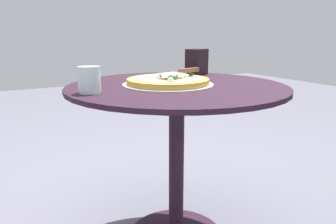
% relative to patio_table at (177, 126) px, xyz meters
% --- Properties ---
extents(patio_table, '(0.93, 0.93, 0.75)m').
position_rel_patio_table_xyz_m(patio_table, '(0.00, 0.00, 0.00)').
color(patio_table, black).
rests_on(patio_table, ground).
extents(pizza_on_tray, '(0.39, 0.39, 0.05)m').
position_rel_patio_table_xyz_m(pizza_on_tray, '(-0.01, -0.03, 0.20)').
color(pizza_on_tray, silver).
rests_on(pizza_on_tray, patio_table).
extents(pizza_server, '(0.10, 0.22, 0.02)m').
position_rel_patio_table_xyz_m(pizza_server, '(0.00, 0.02, 0.24)').
color(pizza_server, silver).
rests_on(pizza_server, pizza_on_tray).
extents(drinking_cup, '(0.08, 0.08, 0.10)m').
position_rel_patio_table_xyz_m(drinking_cup, '(0.02, -0.38, 0.23)').
color(drinking_cup, silver).
rests_on(drinking_cup, patio_table).
extents(napkin_dispenser, '(0.12, 0.13, 0.13)m').
position_rel_patio_table_xyz_m(napkin_dispenser, '(-0.25, 0.27, 0.25)').
color(napkin_dispenser, black).
rests_on(napkin_dispenser, patio_table).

